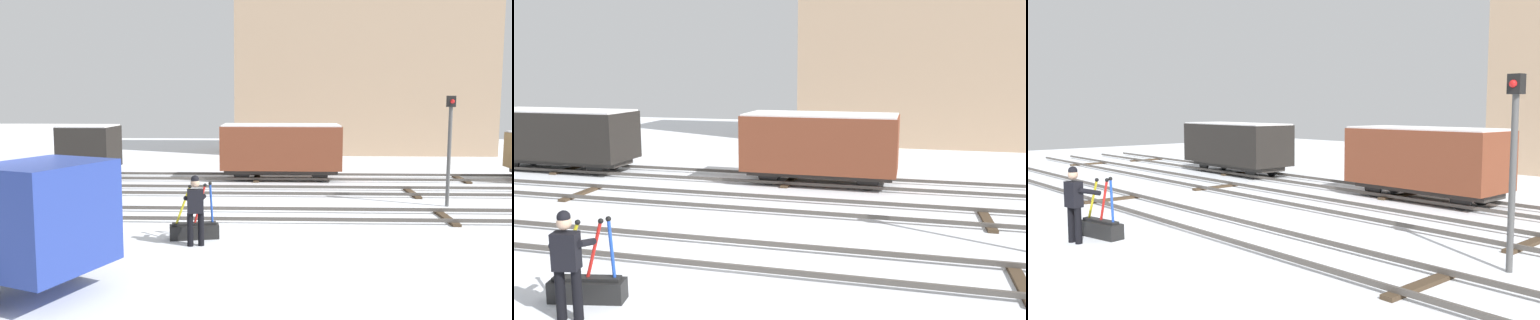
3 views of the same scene
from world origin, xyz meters
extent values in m
plane|color=silver|center=(0.00, 0.00, 0.00)|extent=(60.00, 60.00, 0.00)
cube|color=#4C4742|center=(0.00, -0.72, 0.13)|extent=(44.00, 0.07, 0.10)
cube|color=#4C4742|center=(0.00, 0.72, 0.13)|extent=(44.00, 0.07, 0.10)
cube|color=#423323|center=(5.87, 0.00, 0.04)|extent=(0.24, 1.94, 0.08)
cube|color=#4C4742|center=(0.00, 3.38, 0.13)|extent=(44.00, 0.07, 0.10)
cube|color=#4C4742|center=(0.00, 4.82, 0.13)|extent=(44.00, 0.07, 0.10)
cube|color=#423323|center=(-5.87, 4.10, 0.04)|extent=(0.24, 1.94, 0.08)
cube|color=#423323|center=(5.87, 4.10, 0.04)|extent=(0.24, 1.94, 0.08)
cube|color=#4C4742|center=(0.00, 6.78, 0.13)|extent=(44.00, 0.07, 0.10)
cube|color=#4C4742|center=(0.00, 8.22, 0.13)|extent=(44.00, 0.07, 0.10)
cube|color=#423323|center=(-8.80, 7.50, 0.04)|extent=(0.24, 1.94, 0.08)
cube|color=#423323|center=(0.00, 7.50, 0.04)|extent=(0.24, 1.94, 0.08)
cube|color=black|center=(-1.22, -2.44, 0.18)|extent=(1.29, 0.61, 0.36)
cube|color=black|center=(-1.22, -2.44, 0.39)|extent=(1.13, 0.43, 0.06)
cylinder|color=yellow|center=(-1.49, -2.50, 0.85)|extent=(0.42, 0.14, 1.00)
sphere|color=black|center=(-1.31, -2.46, 1.34)|extent=(0.09, 0.09, 0.09)
cylinder|color=red|center=(-1.08, -2.41, 0.87)|extent=(0.34, 0.12, 1.03)
sphere|color=black|center=(-0.94, -2.39, 1.37)|extent=(0.09, 0.09, 0.09)
cylinder|color=#1E47B7|center=(-0.79, -2.35, 0.88)|extent=(0.12, 0.08, 1.05)
sphere|color=black|center=(-0.82, -2.36, 1.41)|extent=(0.09, 0.09, 0.09)
cylinder|color=black|center=(-1.21, -3.13, 0.41)|extent=(0.15, 0.15, 0.81)
cylinder|color=black|center=(-0.96, -3.07, 0.41)|extent=(0.15, 0.15, 0.81)
cube|color=black|center=(-1.09, -3.10, 1.10)|extent=(0.42, 0.31, 0.58)
sphere|color=tan|center=(-1.09, -3.10, 1.54)|extent=(0.22, 0.22, 0.22)
sphere|color=black|center=(-1.09, -3.10, 1.63)|extent=(0.20, 0.20, 0.20)
cylinder|color=black|center=(-1.35, -2.88, 1.13)|extent=(0.22, 0.56, 0.21)
cylinder|color=black|center=(-0.94, -2.80, 1.14)|extent=(0.22, 0.56, 0.24)
cube|color=tan|center=(6.16, 19.49, 6.34)|extent=(15.68, 5.54, 12.67)
cube|color=#2D2B28|center=(-9.04, 7.50, 0.40)|extent=(5.46, 1.42, 0.20)
cube|color=black|center=(-9.04, 7.50, 1.39)|extent=(5.77, 2.28, 1.78)
cube|color=white|center=(-9.04, 7.50, 2.31)|extent=(5.66, 2.19, 0.06)
cylinder|color=black|center=(-10.88, 8.14, 0.35)|extent=(0.70, 0.12, 0.70)
cylinder|color=black|center=(-7.20, 6.87, 0.35)|extent=(0.70, 0.12, 0.70)
cylinder|color=black|center=(-7.17, 8.03, 0.35)|extent=(0.70, 0.12, 0.70)
cube|color=#2D2B28|center=(1.04, 7.50, 0.40)|extent=(4.83, 1.35, 0.20)
cube|color=brown|center=(1.04, 7.50, 1.42)|extent=(5.09, 2.23, 1.83)
cube|color=white|center=(1.04, 7.50, 2.36)|extent=(4.99, 2.14, 0.06)
cylinder|color=black|center=(-0.61, 6.92, 0.35)|extent=(0.70, 0.11, 0.70)
cylinder|color=black|center=(-0.60, 8.12, 0.35)|extent=(0.70, 0.11, 0.70)
cylinder|color=black|center=(2.68, 6.89, 0.35)|extent=(0.70, 0.11, 0.70)
cylinder|color=black|center=(2.69, 8.08, 0.35)|extent=(0.70, 0.11, 0.70)
camera|label=1|loc=(0.86, -15.89, 3.62)|focal=38.24mm
camera|label=2|loc=(3.73, -9.43, 3.73)|focal=36.08mm
camera|label=3|loc=(10.86, -7.67, 2.99)|focal=38.05mm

